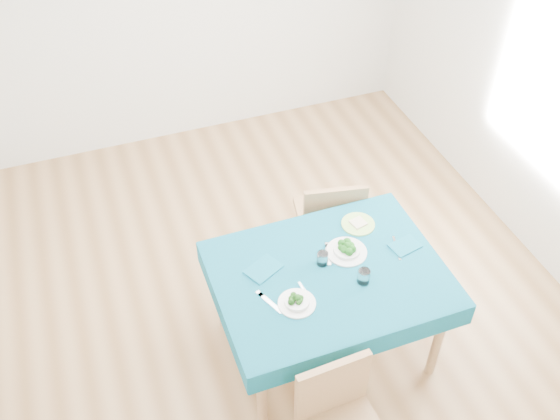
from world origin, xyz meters
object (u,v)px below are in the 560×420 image
object	(u,v)px
chair_far	(328,203)
side_plate	(358,224)
bowl_far	(347,248)
table	(326,312)
bowl_near	(297,300)

from	to	relation	value
chair_far	side_plate	xyz separation A→B (m)	(-0.00, -0.47, 0.21)
chair_far	bowl_far	size ratio (longest dim) A/B	4.33
table	bowl_near	bearing A→B (deg)	-150.07
chair_far	bowl_near	xyz separation A→B (m)	(-0.61, -0.94, 0.24)
bowl_near	side_plate	size ratio (longest dim) A/B	1.01
chair_far	side_plate	distance (m)	0.51
bowl_near	bowl_far	distance (m)	0.51
table	side_plate	distance (m)	0.60
chair_far	bowl_far	distance (m)	0.73
chair_far	side_plate	bearing A→B (deg)	100.95
bowl_near	side_plate	distance (m)	0.77
bowl_near	bowl_far	world-z (taller)	bowl_far
bowl_near	bowl_far	xyz separation A→B (m)	(0.44, 0.27, 0.01)
bowl_far	side_plate	bearing A→B (deg)	48.95
chair_far	bowl_far	xyz separation A→B (m)	(-0.18, -0.67, 0.25)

